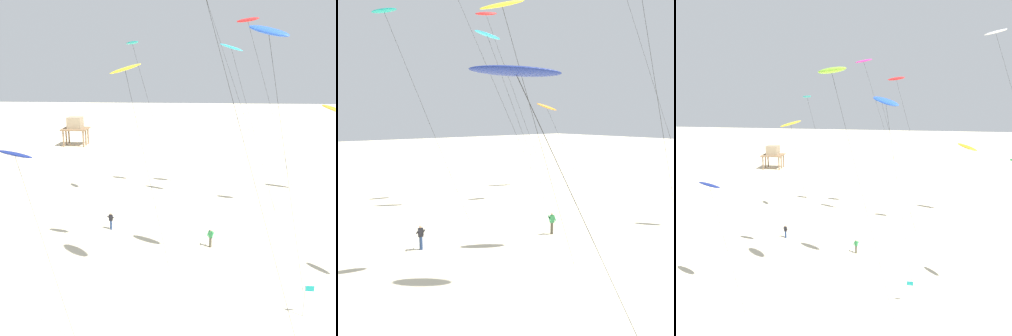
{
  "view_description": "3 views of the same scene",
  "coord_description": "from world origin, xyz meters",
  "views": [
    {
      "loc": [
        -0.36,
        -24.68,
        15.14
      ],
      "look_at": [
        -2.96,
        10.76,
        5.81
      ],
      "focal_mm": 43.28,
      "sensor_mm": 36.0,
      "label": 1
    },
    {
      "loc": [
        -17.94,
        -11.6,
        8.65
      ],
      "look_at": [
        -0.38,
        10.78,
        4.69
      ],
      "focal_mm": 38.56,
      "sensor_mm": 36.0,
      "label": 2
    },
    {
      "loc": [
        5.23,
        -31.67,
        18.26
      ],
      "look_at": [
        -0.72,
        8.61,
        9.38
      ],
      "focal_mm": 39.7,
      "sensor_mm": 36.0,
      "label": 3
    }
  ],
  "objects": [
    {
      "name": "ground_plane",
      "position": [
        0.0,
        0.0,
        0.0
      ],
      "size": [
        260.0,
        260.0,
        0.0
      ],
      "primitive_type": "plane",
      "color": "beige"
    },
    {
      "name": "kite_blue",
      "position": [
        4.01,
        2.34,
        16.91
      ],
      "size": [
        4.39,
        3.27,
        17.67
      ],
      "color": "blue",
      "rests_on": "ground"
    },
    {
      "name": "kite_cyan",
      "position": [
        2.93,
        17.79,
        16.35
      ],
      "size": [
        6.22,
        4.49,
        17.09
      ],
      "color": "#33BFE0",
      "rests_on": "ground"
    },
    {
      "name": "kite_teal",
      "position": [
        -7.04,
        17.74,
        16.77
      ],
      "size": [
        6.17,
        4.89,
        17.25
      ],
      "color": "teal",
      "rests_on": "ground"
    },
    {
      "name": "kite_yellow",
      "position": [
        -5.51,
        4.48,
        14.49
      ],
      "size": [
        4.76,
        3.24,
        15.18
      ],
      "color": "yellow",
      "rests_on": "ground"
    },
    {
      "name": "kite_flyer_nearest",
      "position": [
        -8.22,
        9.91,
        0.89
      ],
      "size": [
        0.6,
        0.58,
        1.67
      ],
      "color": "navy",
      "rests_on": "ground"
    },
    {
      "name": "kite_orange",
      "position": [
        14.85,
        21.77,
        9.99
      ],
      "size": [
        5.19,
        3.64,
        10.7
      ],
      "color": "orange",
      "rests_on": "ground"
    },
    {
      "name": "kite_navy",
      "position": [
        -10.7,
        -2.93,
        9.99
      ],
      "size": [
        5.32,
        3.87,
        10.29
      ],
      "color": "navy",
      "rests_on": "ground"
    },
    {
      "name": "kite_red",
      "position": [
        4.75,
        20.58,
        19.21
      ],
      "size": [
        7.01,
        4.93,
        19.84
      ],
      "color": "red",
      "rests_on": "ground"
    },
    {
      "name": "marker_flag",
      "position": [
        6.46,
        -2.37,
        1.49
      ],
      "size": [
        0.57,
        0.05,
        2.1
      ],
      "color": "gray",
      "rests_on": "ground"
    },
    {
      "name": "stilt_house",
      "position": [
        -22.99,
        48.45,
        3.8
      ],
      "size": [
        4.66,
        4.16,
        5.32
      ],
      "color": "#846647",
      "rests_on": "ground"
    },
    {
      "name": "kite_flyer_middle",
      "position": [
        0.91,
        6.85,
        0.89
      ],
      "size": [
        0.69,
        0.68,
        1.67
      ],
      "color": "#4C4738",
      "rests_on": "ground"
    }
  ]
}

